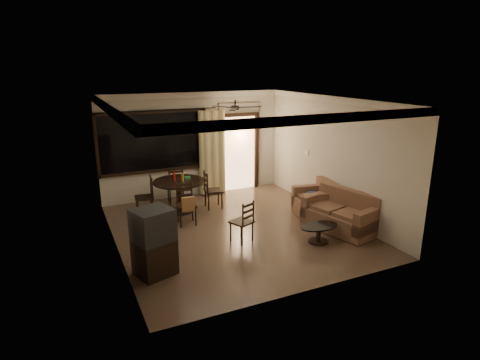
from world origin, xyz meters
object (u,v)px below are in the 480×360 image
dining_table (179,187)px  dining_chair_east (213,197)px  dining_chair_north (176,192)px  dining_chair_west (145,204)px  side_chair (242,229)px  sofa (342,215)px  tv_cabinet (154,242)px  coffee_table (319,231)px  armchair (316,201)px  dining_chair_south (187,211)px

dining_table → dining_chair_east: dining_table is taller
dining_chair_north → dining_chair_west: bearing=39.0°
dining_table → side_chair: dining_table is taller
side_chair → sofa: bearing=148.6°
sofa → side_chair: size_ratio=1.95×
dining_chair_east → dining_chair_north: size_ratio=1.00×
tv_cabinet → side_chair: 2.03m
coffee_table → side_chair: (-1.39, 0.69, 0.02)m
armchair → side_chair: (-2.23, -0.61, -0.08)m
dining_chair_south → coffee_table: (2.14, -2.05, -0.06)m
dining_table → sofa: bearing=-41.6°
dining_table → dining_chair_north: (0.09, 0.68, -0.34)m
dining_chair_north → tv_cabinet: size_ratio=0.81×
coffee_table → dining_table: bearing=125.1°
armchair → side_chair: bearing=-153.6°
dining_table → tv_cabinet: (-1.28, -2.79, -0.03)m
dining_chair_north → dining_chair_east: bearing=140.2°
dining_chair_south → tv_cabinet: bearing=-114.8°
dining_chair_east → sofa: dining_chair_east is taller
dining_chair_east → dining_chair_south: same height
dining_chair_west → coffee_table: bearing=50.2°
dining_table → dining_chair_west: size_ratio=1.32×
dining_table → tv_cabinet: 3.07m
dining_table → sofa: 3.86m
dining_table → armchair: size_ratio=1.29×
dining_table → dining_chair_east: 0.90m
dining_table → dining_chair_south: size_ratio=1.32×
sofa → side_chair: side_chair is taller
dining_chair_west → dining_chair_east: size_ratio=1.00×
coffee_table → armchair: bearing=57.2°
tv_cabinet → sofa: size_ratio=0.68×
dining_chair_north → sofa: dining_chair_north is taller
dining_chair_east → side_chair: bearing=-178.5°
sofa → armchair: size_ratio=1.77×
dining_chair_east → dining_chair_south: (-0.93, -0.76, 0.02)m
dining_chair_east → dining_chair_west: bearing=90.0°
dining_chair_south → tv_cabinet: size_ratio=0.81×
dining_table → dining_chair_south: dining_table is taller
sofa → side_chair: (-2.24, 0.34, -0.07)m
dining_chair_south → side_chair: size_ratio=1.07×
armchair → coffee_table: size_ratio=1.19×
sofa → coffee_table: (-0.84, -0.34, -0.09)m
dining_table → dining_chair_north: size_ratio=1.32×
dining_chair_west → armchair: size_ratio=0.97×
dining_chair_south → dining_chair_west: bearing=134.3°
armchair → dining_chair_west: bearing=166.5°
dining_chair_east → dining_chair_north: 1.07m
dining_table → dining_chair_south: (-0.10, -0.85, -0.31)m
dining_chair_west → dining_chair_east: 1.67m
dining_chair_west → dining_chair_north: bearing=129.0°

